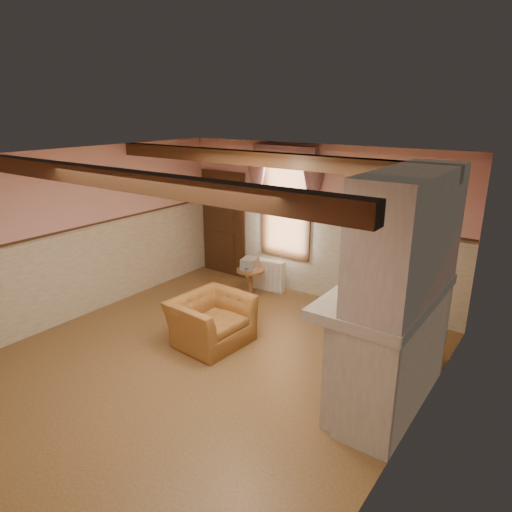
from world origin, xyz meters
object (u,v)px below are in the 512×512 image
Objects in this scene: side_table at (250,283)px; mantel_clock at (408,265)px; oil_lamp at (406,264)px; bowl at (386,288)px; armchair at (211,321)px; radiator at (267,275)px.

mantel_clock reaches higher than side_table.
oil_lamp is (3.11, -1.00, 1.29)m from side_table.
bowl is at bearing -90.00° from oil_lamp.
armchair is at bearing -161.91° from mantel_clock.
radiator is 3.91m from bowl.
radiator is (0.04, 0.50, 0.02)m from side_table.
radiator is at bearing 145.26° from bowl.
radiator is 3.64m from oil_lamp.
oil_lamp is at bearing -31.35° from radiator.
mantel_clock is at bearing -29.96° from radiator.
mantel_clock is 0.10m from oil_lamp.
mantel_clock reaches higher than radiator.
oil_lamp is (0.00, 0.63, 0.10)m from bowl.
oil_lamp is at bearing -17.76° from side_table.
mantel_clock is 0.86× the size of oil_lamp.
side_table is at bearing -100.11° from radiator.
armchair reaches higher than radiator.
armchair is 2.30m from radiator.
bowl is 1.19× the size of oil_lamp.
armchair is 3.31× the size of bowl.
bowl reaches higher than armchair.
bowl reaches higher than radiator.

